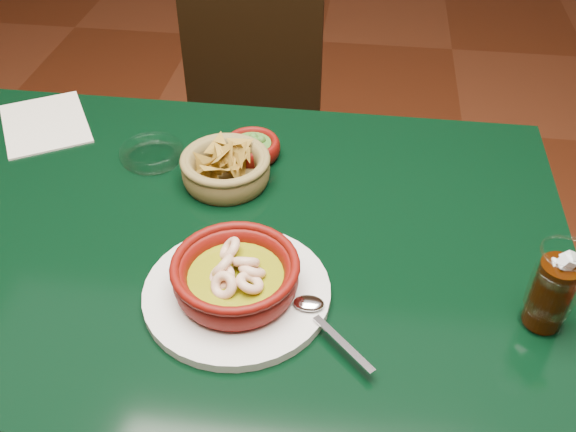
# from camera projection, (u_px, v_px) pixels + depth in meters

# --- Properties ---
(dining_table) EXTENTS (1.20, 0.80, 0.75)m
(dining_table) POSITION_uv_depth(u_px,v_px,m) (211.00, 270.00, 1.13)
(dining_table) COLOR black
(dining_table) RESTS_ON ground
(dining_chair) EXTENTS (0.41, 0.41, 0.88)m
(dining_chair) POSITION_uv_depth(u_px,v_px,m) (247.00, 131.00, 1.78)
(dining_chair) COLOR black
(dining_chair) RESTS_ON ground
(shrimp_plate) EXTENTS (0.35, 0.28, 0.08)m
(shrimp_plate) POSITION_uv_depth(u_px,v_px,m) (236.00, 280.00, 0.93)
(shrimp_plate) COLOR silver
(shrimp_plate) RESTS_ON dining_table
(chip_basket) EXTENTS (0.19, 0.19, 0.11)m
(chip_basket) POSITION_uv_depth(u_px,v_px,m) (226.00, 168.00, 1.15)
(chip_basket) COLOR olive
(chip_basket) RESTS_ON dining_table
(guacamole_ramekin) EXTENTS (0.13, 0.13, 0.04)m
(guacamole_ramekin) POSITION_uv_depth(u_px,v_px,m) (252.00, 148.00, 1.22)
(guacamole_ramekin) COLOR #540905
(guacamole_ramekin) RESTS_ON dining_table
(cola_drink) EXTENTS (0.14, 0.14, 0.16)m
(cola_drink) POSITION_uv_depth(u_px,v_px,m) (553.00, 289.00, 0.87)
(cola_drink) COLOR white
(cola_drink) RESTS_ON dining_table
(glass_ashtray) EXTENTS (0.13, 0.13, 0.03)m
(glass_ashtray) POSITION_uv_depth(u_px,v_px,m) (152.00, 154.00, 1.21)
(glass_ashtray) COLOR white
(glass_ashtray) RESTS_ON dining_table
(paper_menu) EXTENTS (0.25, 0.27, 0.00)m
(paper_menu) POSITION_uv_depth(u_px,v_px,m) (45.00, 123.00, 1.31)
(paper_menu) COLOR beige
(paper_menu) RESTS_ON dining_table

